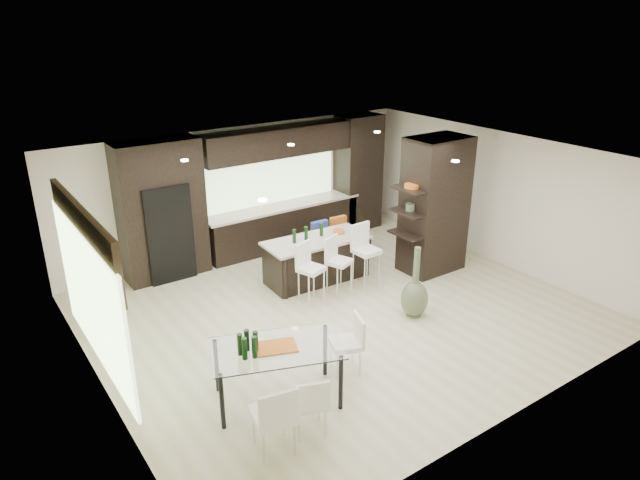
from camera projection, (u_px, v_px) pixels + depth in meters
ground at (340, 311)px, 9.98m from camera, size 8.00×8.00×0.00m
back_wall at (242, 190)px, 12.13m from camera, size 8.00×0.02×2.70m
left_wall at (93, 306)px, 7.35m from camera, size 0.02×7.00×2.70m
right_wall at (498, 198)px, 11.60m from camera, size 0.02×7.00×2.70m
ceiling at (342, 160)px, 8.97m from camera, size 8.00×7.00×0.02m
window_left at (92, 299)px, 7.52m from camera, size 0.04×3.20×1.90m
window_back at (267, 177)px, 12.35m from camera, size 3.40×0.04×1.20m
stone_accent at (84, 235)px, 7.20m from camera, size 0.08×3.00×0.80m
ceiling_spots at (332, 159)px, 9.17m from camera, size 4.00×3.00×0.02m
back_cabinetry at (270, 189)px, 12.15m from camera, size 6.80×0.68×2.70m
refrigerator at (165, 231)px, 10.98m from camera, size 0.90×0.68×1.90m
partition_column at (435, 205)px, 11.16m from camera, size 1.20×0.80×2.70m
kitchen_island at (316, 260)px, 11.02m from camera, size 2.06×0.97×0.84m
stool_left at (311, 280)px, 10.12m from camera, size 0.51×0.51×0.91m
stool_mid at (339, 272)px, 10.45m from camera, size 0.51×0.51×0.89m
stool_right at (366, 262)px, 10.75m from camera, size 0.45×0.45×0.98m
bench at (337, 249)px, 11.90m from camera, size 1.40×0.58×0.53m
floor_vase at (416, 282)px, 9.61m from camera, size 0.58×0.58×1.27m
dining_table at (277, 374)px, 7.57m from camera, size 1.92×1.48×0.81m
chair_near at (309, 405)px, 6.99m from camera, size 0.54×0.54×0.78m
chair_far at (273, 419)px, 6.67m from camera, size 0.57×0.57×0.89m
chair_end at (345, 347)px, 8.18m from camera, size 0.55×0.55×0.80m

